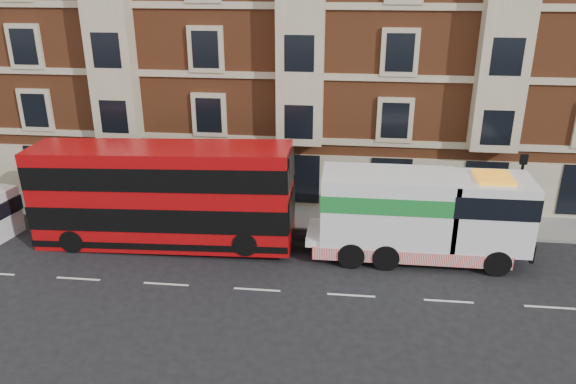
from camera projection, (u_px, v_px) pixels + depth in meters
The scene contains 8 objects.
ground at pixel (257, 290), 23.93m from camera, with size 120.00×120.00×0.00m, color black.
sidewalk at pixel (279, 216), 30.82m from camera, with size 90.00×3.00×0.15m, color slate.
victorian_terrace at pixel (302, 15), 33.95m from camera, with size 45.00×12.00×20.40m.
lamp_post_west at pixel (162, 176), 29.27m from camera, with size 0.35×0.15×4.35m.
lamp_post_east at pixel (519, 190), 27.40m from camera, with size 0.35×0.15×4.35m.
double_decker_bus at pixel (162, 194), 26.87m from camera, with size 12.47×2.86×5.05m.
tow_truck at pixel (417, 215), 25.79m from camera, with size 9.99×2.95×4.16m.
pedestrian at pixel (146, 193), 31.66m from camera, with size 0.56×0.37×1.53m, color #1C1A35.
Camera 1 is at (3.63, -20.37, 12.80)m, focal length 35.00 mm.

